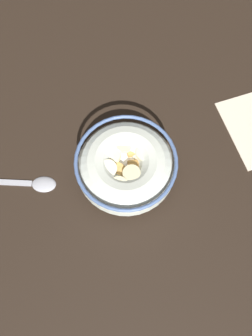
% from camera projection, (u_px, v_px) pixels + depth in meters
% --- Properties ---
extents(ground_plane, '(0.94, 0.94, 0.02)m').
position_uv_depth(ground_plane, '(126.00, 176.00, 0.57)').
color(ground_plane, black).
extents(cereal_bowl, '(0.16, 0.16, 0.06)m').
position_uv_depth(cereal_bowl, '(126.00, 167.00, 0.53)').
color(cereal_bowl, beige).
rests_on(cereal_bowl, ground_plane).
extents(spoon, '(0.03, 0.13, 0.01)m').
position_uv_depth(spoon, '(33.00, 183.00, 0.55)').
color(spoon, '#A5A5AD').
rests_on(spoon, ground_plane).
extents(folded_napkin, '(0.16, 0.14, 0.00)m').
position_uv_depth(folded_napkin, '(252.00, 129.00, 0.59)').
color(folded_napkin, beige).
rests_on(folded_napkin, ground_plane).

